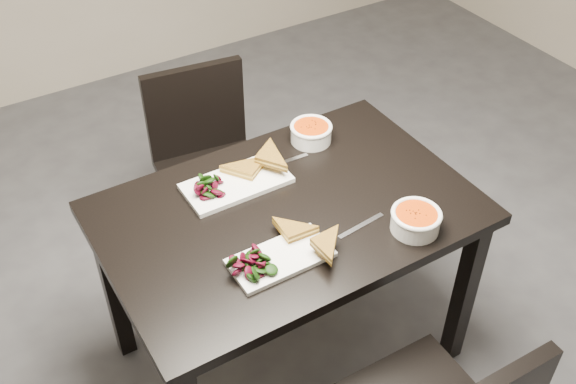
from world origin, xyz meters
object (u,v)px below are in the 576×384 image
object	(u,v)px
soup_bowl_near	(416,219)
chair_far	(207,156)
soup_bowl_far	(311,132)
plate_near	(281,258)
table	(288,231)
plate_far	(236,183)

from	to	relation	value
soup_bowl_near	chair_far	bearing A→B (deg)	104.28
soup_bowl_near	soup_bowl_far	bearing A→B (deg)	92.35
plate_near	table	bearing A→B (deg)	53.39
table	plate_far	bearing A→B (deg)	114.64
chair_far	soup_bowl_near	xyz separation A→B (m)	(0.25, -1.00, 0.31)
plate_near	soup_bowl_far	distance (m)	0.61
table	plate_near	xyz separation A→B (m)	(-0.14, -0.19, 0.11)
plate_near	plate_far	bearing A→B (deg)	82.38
chair_far	soup_bowl_far	size ratio (longest dim) A/B	5.51
soup_bowl_near	soup_bowl_far	distance (m)	0.56
table	soup_bowl_near	world-z (taller)	soup_bowl_near
plate_far	soup_bowl_far	distance (m)	0.36
chair_far	soup_bowl_near	distance (m)	1.08
table	chair_far	xyz separation A→B (m)	(0.03, 0.71, -0.17)
chair_far	plate_far	xyz separation A→B (m)	(-0.12, -0.52, 0.27)
soup_bowl_near	soup_bowl_far	xyz separation A→B (m)	(-0.02, 0.56, -0.00)
chair_far	plate_near	world-z (taller)	chair_far
table	soup_bowl_far	world-z (taller)	soup_bowl_far
plate_far	chair_far	bearing A→B (deg)	76.97
plate_near	soup_bowl_far	size ratio (longest dim) A/B	1.99
plate_near	chair_far	bearing A→B (deg)	79.21
chair_far	plate_near	distance (m)	0.96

